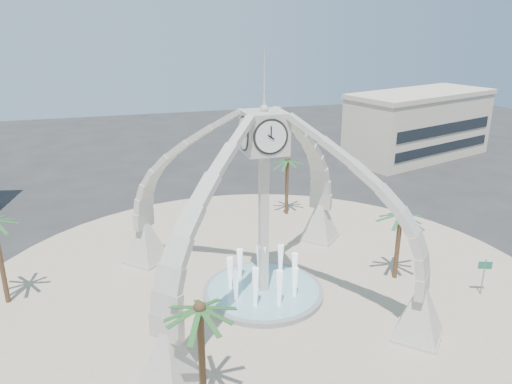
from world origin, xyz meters
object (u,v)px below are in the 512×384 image
object	(u,v)px
fountain	(263,291)
palm_north	(287,160)
palm_east	(401,215)
palm_south	(200,309)
street_sign	(484,270)
clock_tower	(264,204)

from	to	relation	value
fountain	palm_north	size ratio (longest dim) A/B	1.34
fountain	palm_east	size ratio (longest dim) A/B	1.44
palm_east	palm_north	distance (m)	14.11
palm_south	street_sign	world-z (taller)	palm_south
clock_tower	palm_east	xyz separation A→B (m)	(9.63, -0.46, -1.65)
palm_east	palm_south	size ratio (longest dim) A/B	0.91
palm_south	palm_north	bearing A→B (deg)	61.37
clock_tower	street_sign	xyz separation A→B (m)	(13.92, -4.12, -4.61)
palm_east	palm_south	xyz separation A→B (m)	(-15.35, -8.44, 0.49)
palm_north	street_sign	xyz separation A→B (m)	(7.54, -17.37, -3.39)
fountain	palm_east	xyz separation A→B (m)	(9.63, -0.46, 4.56)
palm_north	street_sign	distance (m)	19.24
clock_tower	palm_north	size ratio (longest dim) A/B	2.99
palm_north	street_sign	world-z (taller)	palm_north
fountain	palm_north	bearing A→B (deg)	64.31
clock_tower	palm_north	world-z (taller)	clock_tower
palm_north	palm_south	bearing A→B (deg)	-118.63
fountain	palm_east	world-z (taller)	palm_east
palm_east	street_sign	distance (m)	6.36
fountain	palm_north	xyz separation A→B (m)	(6.38, 13.25, 4.98)
fountain	palm_south	xyz separation A→B (m)	(-5.72, -8.90, 5.05)
palm_south	clock_tower	bearing A→B (deg)	57.27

